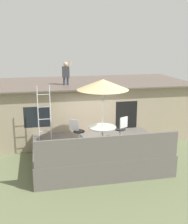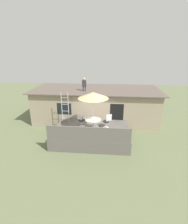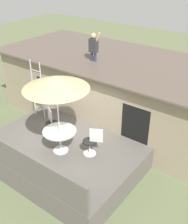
% 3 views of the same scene
% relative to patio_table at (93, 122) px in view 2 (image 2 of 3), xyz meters
% --- Properties ---
extents(ground_plane, '(40.00, 40.00, 0.00)m').
position_rel_patio_table_xyz_m(ground_plane, '(-0.14, 0.28, -1.39)').
color(ground_plane, '#66704C').
extents(house, '(10.50, 4.50, 2.70)m').
position_rel_patio_table_xyz_m(house, '(-0.14, 3.88, -0.03)').
color(house, gray).
rests_on(house, ground).
extents(deck, '(4.93, 3.64, 0.80)m').
position_rel_patio_table_xyz_m(deck, '(-0.14, 0.28, -0.99)').
color(deck, '#605B56').
rests_on(deck, ground).
extents(deck_railing, '(4.83, 0.08, 0.90)m').
position_rel_patio_table_xyz_m(deck_railing, '(-0.14, -1.49, -0.14)').
color(deck_railing, '#605B56').
rests_on(deck_railing, deck).
extents(patio_table, '(1.04, 1.04, 0.74)m').
position_rel_patio_table_xyz_m(patio_table, '(0.00, 0.00, 0.00)').
color(patio_table, silver).
rests_on(patio_table, deck).
extents(patio_umbrella, '(1.90, 1.90, 2.54)m').
position_rel_patio_table_xyz_m(patio_umbrella, '(0.00, 0.00, 1.76)').
color(patio_umbrella, silver).
rests_on(patio_umbrella, deck).
extents(step_ladder, '(0.52, 0.04, 2.20)m').
position_rel_patio_table_xyz_m(step_ladder, '(-2.11, 1.13, 0.51)').
color(step_ladder, silver).
rests_on(step_ladder, deck).
extents(person_figure, '(0.47, 0.20, 1.11)m').
position_rel_patio_table_xyz_m(person_figure, '(-0.99, 3.06, 1.92)').
color(person_figure, '#33384C').
rests_on(person_figure, house).
extents(patio_chair_left, '(0.57, 0.44, 0.92)m').
position_rel_patio_table_xyz_m(patio_chair_left, '(-0.88, 0.52, -0.13)').
color(patio_chair_left, silver).
rests_on(patio_chair_left, deck).
extents(patio_chair_right, '(0.58, 0.44, 0.92)m').
position_rel_patio_table_xyz_m(patio_chair_right, '(0.89, 0.46, -0.13)').
color(patio_chair_right, silver).
rests_on(patio_chair_right, deck).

